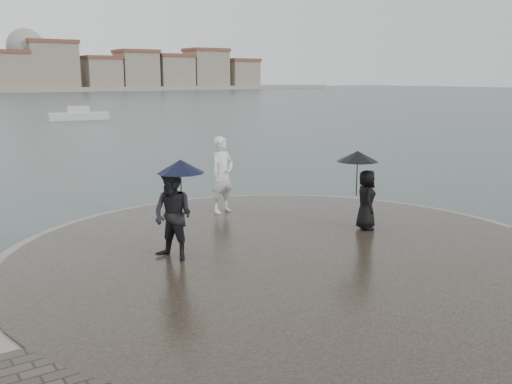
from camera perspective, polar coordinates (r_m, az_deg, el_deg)
ground at (r=10.13m, az=15.74°, el=-12.61°), size 400.00×400.00×0.00m
kerb_ring at (r=12.44m, az=3.37°, el=-6.83°), size 12.50×12.50×0.32m
quay_tip at (r=12.43m, az=3.37°, el=-6.74°), size 11.90×11.90×0.36m
statue at (r=15.70m, az=-3.39°, el=1.73°), size 0.87×0.68×2.10m
visitor_left at (r=11.74m, az=-8.16°, el=-1.40°), size 1.25×1.15×2.04m
visitor_right at (r=14.12m, az=10.67°, el=0.74°), size 1.16×1.04×1.95m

